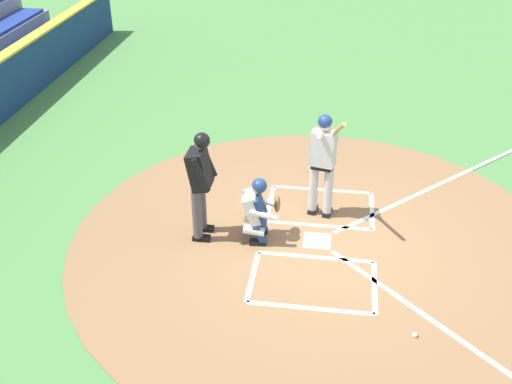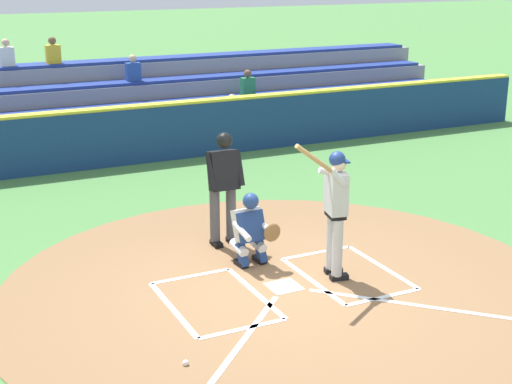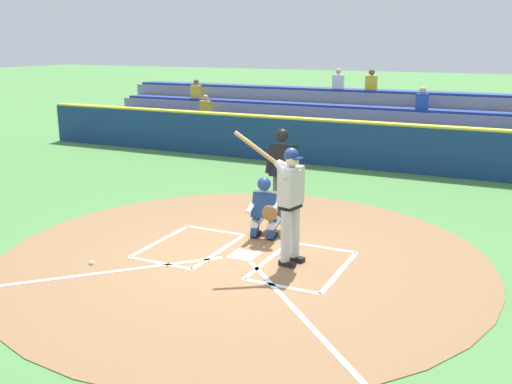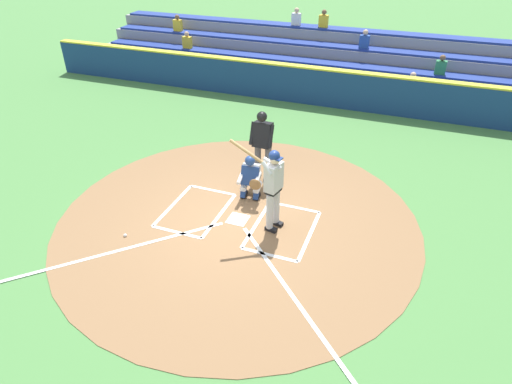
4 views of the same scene
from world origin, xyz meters
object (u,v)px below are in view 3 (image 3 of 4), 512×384
Objects in this scene: batter at (290,197)px; baseball at (92,263)px; catcher at (265,207)px; plate_umpire at (283,170)px.

batter is 3.31m from baseball.
batter is at bearing 131.94° from catcher.
baseball is at bearing 59.83° from plate_umpire.
plate_umpire is (0.04, -0.91, 0.49)m from catcher.
catcher reaches higher than baseball.
plate_umpire is 25.20× the size of baseball.
plate_umpire is (0.90, -1.87, -0.02)m from batter.
plate_umpire is 3.92m from baseball.
catcher is 1.03m from plate_umpire.
plate_umpire is at bearing -64.23° from batter.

